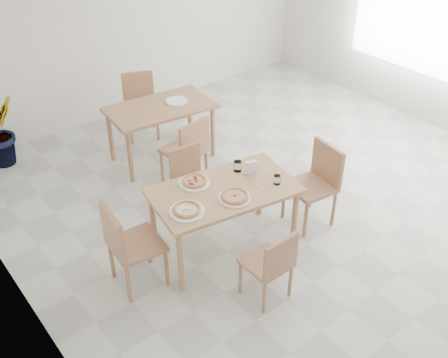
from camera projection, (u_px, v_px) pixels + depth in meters
main_table at (224, 197)px, 5.11m from camera, size 1.52×1.03×0.75m
chair_south at (272, 263)px, 4.64m from camera, size 0.38×0.38×0.77m
chair_north at (190, 175)px, 5.80m from camera, size 0.42×0.42×0.77m
chair_west at (127, 242)px, 4.74m from camera, size 0.49×0.49×0.91m
chair_east at (317, 179)px, 5.59m from camera, size 0.51×0.51×0.92m
plate_margherita at (235, 198)px, 4.92m from camera, size 0.31×0.31×0.02m
plate_mushroom at (187, 211)px, 4.75m from camera, size 0.33×0.33×0.02m
plate_pepperoni at (194, 183)px, 5.13m from camera, size 0.31×0.31×0.02m
pizza_margherita at (235, 196)px, 4.91m from camera, size 0.34×0.34×0.03m
pizza_mushroom at (187, 209)px, 4.74m from camera, size 0.31×0.31×0.03m
pizza_pepperoni at (194, 181)px, 5.12m from camera, size 0.33×0.33×0.03m
tumbler_a at (237, 166)px, 5.30m from camera, size 0.08×0.08×0.11m
tumbler_b at (277, 180)px, 5.11m from camera, size 0.07×0.07×0.09m
napkin_holder at (251, 168)px, 5.25m from camera, size 0.14×0.10×0.14m
fork_a at (253, 184)px, 5.13m from camera, size 0.02×0.17×0.01m
fork_b at (265, 170)px, 5.33m from camera, size 0.02×0.18×0.01m
second_table at (160, 113)px, 6.60m from camera, size 1.38×0.88×0.75m
chair_back_s at (188, 148)px, 6.15m from camera, size 0.50×0.50×0.90m
chair_back_n at (140, 100)px, 7.25m from camera, size 0.57×0.57×0.88m
plate_empty at (177, 101)px, 6.65m from camera, size 0.29×0.29×0.02m
potted_plant at (1, 131)px, 6.63m from camera, size 0.61×0.56×0.91m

